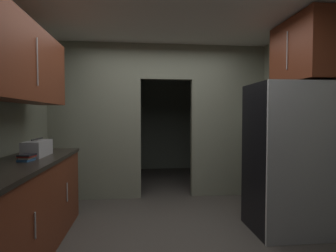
% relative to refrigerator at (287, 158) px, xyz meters
% --- Properties ---
extents(ground, '(20.00, 20.00, 0.00)m').
position_rel_refrigerator_xyz_m(ground, '(-1.42, -0.09, -0.89)').
color(ground, '#47423D').
extents(kitchen_overhead_slab, '(4.04, 7.18, 0.06)m').
position_rel_refrigerator_xyz_m(kitchen_overhead_slab, '(-1.42, 0.38, 1.74)').
color(kitchen_overhead_slab, silver).
extents(kitchen_partition, '(3.64, 0.12, 2.59)m').
position_rel_refrigerator_xyz_m(kitchen_partition, '(-1.45, 1.50, 0.48)').
color(kitchen_partition, gray).
rests_on(kitchen_partition, ground).
extents(adjoining_room_shell, '(3.64, 2.47, 2.59)m').
position_rel_refrigerator_xyz_m(adjoining_room_shell, '(-1.42, 3.22, 0.41)').
color(adjoining_room_shell, gray).
rests_on(adjoining_room_shell, ground).
extents(refrigerator, '(0.84, 0.73, 1.77)m').
position_rel_refrigerator_xyz_m(refrigerator, '(0.00, 0.00, 0.00)').
color(refrigerator, black).
rests_on(refrigerator, ground).
extents(lower_cabinet_run, '(0.64, 2.13, 0.94)m').
position_rel_refrigerator_xyz_m(lower_cabinet_run, '(-2.92, -0.28, -0.41)').
color(lower_cabinet_run, maroon).
rests_on(lower_cabinet_run, ground).
extents(upper_cabinet_counterside, '(0.36, 1.92, 0.77)m').
position_rel_refrigerator_xyz_m(upper_cabinet_counterside, '(-2.92, -0.28, 1.03)').
color(upper_cabinet_counterside, maroon).
extents(upper_cabinet_fridgeside, '(0.36, 0.92, 0.77)m').
position_rel_refrigerator_xyz_m(upper_cabinet_fridgeside, '(0.22, 0.10, 1.30)').
color(upper_cabinet_fridgeside, maroon).
extents(boombox, '(0.20, 0.43, 0.20)m').
position_rel_refrigerator_xyz_m(boombox, '(-2.89, 0.08, 0.14)').
color(boombox, '#B2B2B7').
rests_on(boombox, lower_cabinet_run).
extents(book_stack, '(0.15, 0.17, 0.07)m').
position_rel_refrigerator_xyz_m(book_stack, '(-2.87, -0.23, 0.09)').
color(book_stack, '#2D609E').
rests_on(book_stack, lower_cabinet_run).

